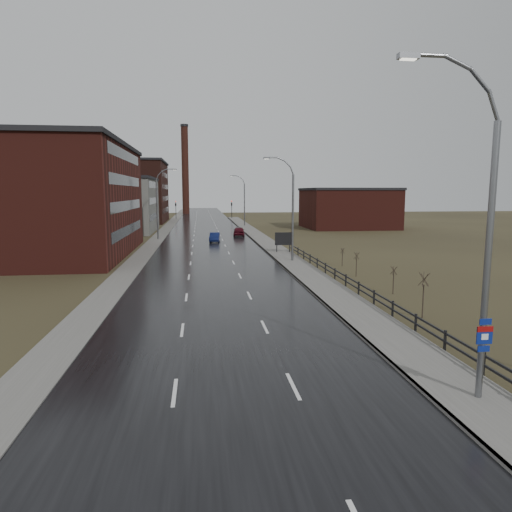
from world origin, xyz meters
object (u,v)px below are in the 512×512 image
object	(u,v)px
car_near	(215,238)
car_far	(239,232)
billboard	(283,239)
streetlight_main	(481,237)

from	to	relation	value
car_near	car_far	size ratio (longest dim) A/B	0.88
billboard	car_near	size ratio (longest dim) A/B	0.62
streetlight_main	billboard	world-z (taller)	streetlight_main
car_near	car_far	xyz separation A→B (m)	(4.50, 8.97, 0.12)
car_far	streetlight_main	bearing A→B (deg)	97.59
billboard	car_near	bearing A→B (deg)	119.76
car_near	car_far	bearing A→B (deg)	68.64
billboard	car_far	xyz separation A→B (m)	(-3.60, 23.13, -0.95)
streetlight_main	car_far	distance (m)	64.55
car_near	car_far	world-z (taller)	car_far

